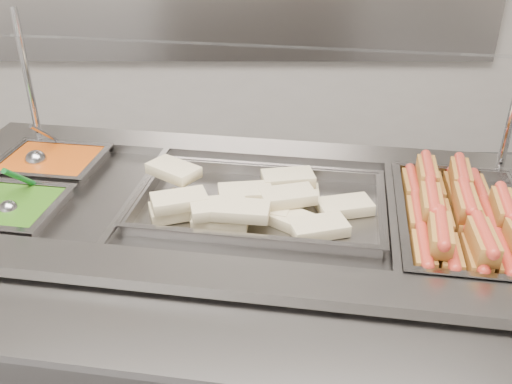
{
  "coord_description": "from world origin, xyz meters",
  "views": [
    {
      "loc": [
        0.16,
        -0.76,
        1.54
      ],
      "look_at": [
        0.16,
        0.5,
        0.83
      ],
      "focal_mm": 40.0,
      "sensor_mm": 36.0,
      "label": 1
    }
  ],
  "objects_px": {
    "sneeze_guard": "(251,50)",
    "pan_hotdogs": "(463,228)",
    "pan_wraps": "(259,207)",
    "steam_counter": "(241,318)",
    "serving_spoon": "(11,204)",
    "ladle": "(37,159)"
  },
  "relations": [
    {
      "from": "sneeze_guard",
      "to": "pan_hotdogs",
      "type": "bearing_deg",
      "value": -28.12
    },
    {
      "from": "sneeze_guard",
      "to": "pan_wraps",
      "type": "xyz_separation_m",
      "value": [
        0.02,
        -0.2,
        -0.35
      ]
    },
    {
      "from": "steam_counter",
      "to": "sneeze_guard",
      "type": "bearing_deg",
      "value": 81.16
    },
    {
      "from": "steam_counter",
      "to": "serving_spoon",
      "type": "relative_size",
      "value": 11.44
    },
    {
      "from": "pan_hotdogs",
      "to": "sneeze_guard",
      "type": "bearing_deg",
      "value": 151.88
    },
    {
      "from": "sneeze_guard",
      "to": "pan_hotdogs",
      "type": "height_order",
      "value": "sneeze_guard"
    },
    {
      "from": "pan_hotdogs",
      "to": "steam_counter",
      "type": "bearing_deg",
      "value": 171.16
    },
    {
      "from": "pan_wraps",
      "to": "serving_spoon",
      "type": "relative_size",
      "value": 4.23
    },
    {
      "from": "steam_counter",
      "to": "serving_spoon",
      "type": "bearing_deg",
      "value": -175.14
    },
    {
      "from": "pan_wraps",
      "to": "sneeze_guard",
      "type": "bearing_deg",
      "value": 96.51
    },
    {
      "from": "ladle",
      "to": "pan_hotdogs",
      "type": "bearing_deg",
      "value": -14.53
    },
    {
      "from": "pan_hotdogs",
      "to": "pan_wraps",
      "type": "relative_size",
      "value": 0.81
    },
    {
      "from": "sneeze_guard",
      "to": "serving_spoon",
      "type": "distance_m",
      "value": 0.72
    },
    {
      "from": "steam_counter",
      "to": "pan_hotdogs",
      "type": "bearing_deg",
      "value": -8.84
    },
    {
      "from": "sneeze_guard",
      "to": "pan_wraps",
      "type": "relative_size",
      "value": 2.28
    },
    {
      "from": "pan_wraps",
      "to": "ladle",
      "type": "distance_m",
      "value": 0.68
    },
    {
      "from": "pan_hotdogs",
      "to": "pan_wraps",
      "type": "xyz_separation_m",
      "value": [
        -0.5,
        0.08,
        0.01
      ]
    },
    {
      "from": "ladle",
      "to": "serving_spoon",
      "type": "distance_m",
      "value": 0.26
    },
    {
      "from": "pan_hotdogs",
      "to": "serving_spoon",
      "type": "bearing_deg",
      "value": 178.05
    },
    {
      "from": "sneeze_guard",
      "to": "pan_hotdogs",
      "type": "distance_m",
      "value": 0.7
    },
    {
      "from": "steam_counter",
      "to": "pan_wraps",
      "type": "height_order",
      "value": "pan_wraps"
    },
    {
      "from": "sneeze_guard",
      "to": "pan_hotdogs",
      "type": "xyz_separation_m",
      "value": [
        0.53,
        -0.28,
        -0.37
      ]
    }
  ]
}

